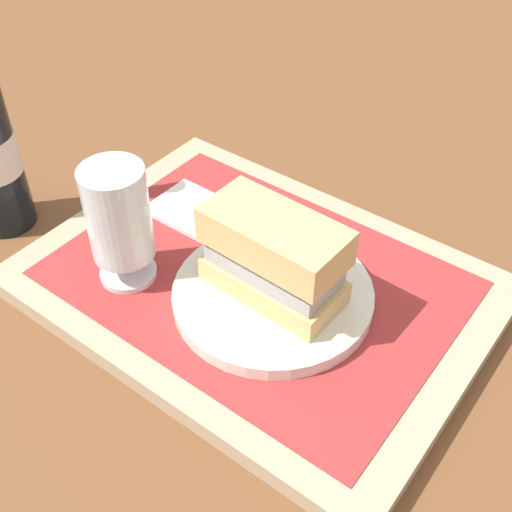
% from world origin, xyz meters
% --- Properties ---
extents(ground_plane, '(3.00, 3.00, 0.00)m').
position_xyz_m(ground_plane, '(0.00, 0.00, 0.00)').
color(ground_plane, brown).
extents(tray, '(0.44, 0.32, 0.02)m').
position_xyz_m(tray, '(0.00, 0.00, 0.01)').
color(tray, tan).
rests_on(tray, ground_plane).
extents(placemat, '(0.38, 0.27, 0.00)m').
position_xyz_m(placemat, '(0.00, 0.00, 0.02)').
color(placemat, '#9E2D2D').
rests_on(placemat, tray).
extents(plate, '(0.19, 0.19, 0.01)m').
position_xyz_m(plate, '(-0.03, 0.01, 0.03)').
color(plate, silver).
rests_on(plate, placemat).
extents(sandwich, '(0.13, 0.07, 0.08)m').
position_xyz_m(sandwich, '(-0.03, 0.01, 0.08)').
color(sandwich, tan).
rests_on(sandwich, plate).
extents(beer_glass, '(0.06, 0.06, 0.12)m').
position_xyz_m(beer_glass, '(0.10, 0.07, 0.09)').
color(beer_glass, silver).
rests_on(beer_glass, placemat).
extents(napkin_folded, '(0.09, 0.07, 0.01)m').
position_xyz_m(napkin_folded, '(0.12, -0.04, 0.02)').
color(napkin_folded, white).
rests_on(napkin_folded, placemat).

